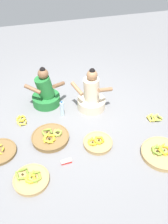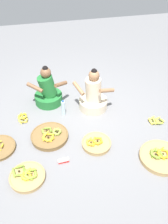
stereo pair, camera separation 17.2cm
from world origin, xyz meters
name	(u,v)px [view 2 (the right image)]	position (x,y,z in m)	size (l,w,h in m)	color
ground_plane	(82,120)	(0.00, 0.00, 0.00)	(10.00, 10.00, 0.00)	slate
vendor_woman_front	(93,96)	(0.28, 0.30, 0.27)	(0.70, 0.53, 0.83)	beige
vendor_woman_behind	(48,92)	(-0.50, 0.64, 0.25)	(0.75, 0.52, 0.79)	#237233
banana_basket_back_center	(96,143)	(0.10, -0.63, 0.05)	(0.46, 0.46, 0.14)	tan
banana_basket_near_vendor	(161,157)	(0.97, -1.10, 0.05)	(0.64, 0.64, 0.15)	tan
banana_basket_front_right	(27,176)	(-0.98, -1.02, 0.05)	(0.50, 0.50, 0.15)	tan
banana_basket_back_right	(50,136)	(-0.59, -0.32, 0.05)	(0.61, 0.61, 0.16)	brown
loose_bananas_mid_left	(156,121)	(1.27, -0.34, 0.03)	(0.27, 0.21, 0.09)	#9EB747
loose_bananas_front_left	(23,118)	(-1.02, 0.25, 0.03)	(0.20, 0.29, 0.09)	yellow
water_bottle	(63,108)	(-0.29, 0.22, 0.15)	(0.07, 0.07, 0.31)	silver
packet_carton_stack	(63,161)	(-0.45, -0.85, 0.03)	(0.16, 0.06, 0.06)	red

